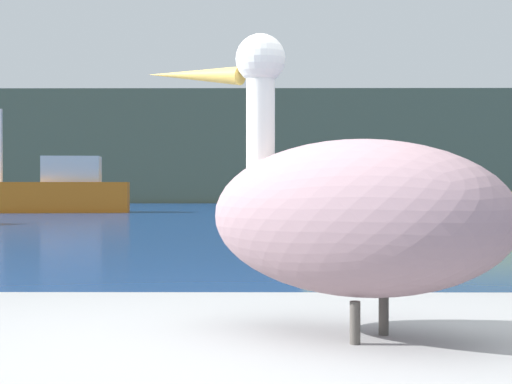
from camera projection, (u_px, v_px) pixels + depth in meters
name	position (u px, v px, depth m)	size (l,w,h in m)	color
hillside_backdrop	(261.00, 149.00, 66.55)	(140.00, 11.28, 8.50)	#5B664C
pelican	(351.00, 213.00, 2.41)	(1.22, 0.98, 0.92)	gray
fishing_boat_orange	(54.00, 192.00, 39.86)	(7.76, 3.20, 4.97)	orange
mooring_buoy	(316.00, 243.00, 14.20)	(0.56, 0.56, 0.56)	yellow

